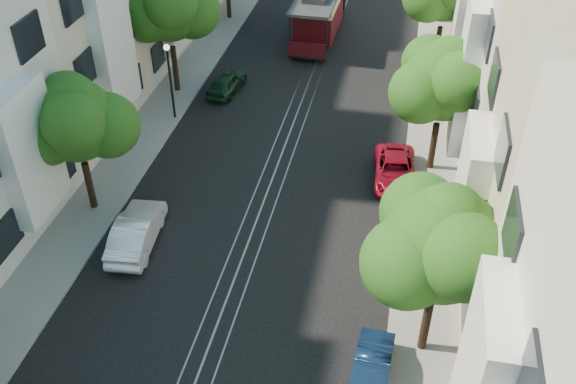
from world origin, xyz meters
The scene contains 18 objects.
ground centered at (0.00, 28.00, 0.00)m, with size 200.00×200.00×0.00m, color black.
sidewalk_east centered at (7.25, 28.00, 0.06)m, with size 2.50×80.00×0.12m, color gray.
sidewalk_west centered at (-7.25, 28.00, 0.06)m, with size 2.50×80.00×0.12m, color gray.
rail_left centered at (-0.55, 28.00, 0.01)m, with size 0.06×80.00×0.02m, color gray.
rail_slot centered at (0.00, 28.00, 0.01)m, with size 0.06×80.00×0.02m, color gray.
rail_right centered at (0.55, 28.00, 0.01)m, with size 0.06×80.00×0.02m, color gray.
lane_line centered at (0.00, 28.00, 0.00)m, with size 0.08×80.00×0.01m, color tan.
townhouses_east centered at (11.87, 27.91, 5.18)m, with size 7.75×72.00×12.00m.
tree_e_b centered at (7.26, 8.98, 4.73)m, with size 4.93×4.08×6.68m.
tree_e_c centered at (7.26, 19.98, 4.60)m, with size 4.84×3.99×6.52m.
tree_w_b centered at (-7.14, 13.98, 4.40)m, with size 4.72×3.87×6.27m.
tree_w_c centered at (-7.14, 24.98, 5.07)m, with size 5.13×4.28×7.09m.
lamp_west centered at (-6.30, 22.00, 2.85)m, with size 0.32×0.32×4.16m.
cable_car centered at (-0.50, 34.02, 1.86)m, with size 2.71×8.20×3.13m.
parked_car_e_mid centered at (5.60, 7.20, 0.55)m, with size 1.16×3.33×1.10m, color #0C203F.
parked_car_e_far centered at (5.60, 18.70, 0.57)m, with size 1.90×4.12×1.14m, color maroon.
parked_car_w_mid centered at (-4.40, 12.16, 0.69)m, with size 1.45×4.16×1.37m, color white.
parked_car_w_far centered at (-4.40, 25.49, 0.58)m, with size 1.37×3.41×1.16m, color #13311E.
Camera 1 is at (5.55, -5.97, 17.64)m, focal length 40.00 mm.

